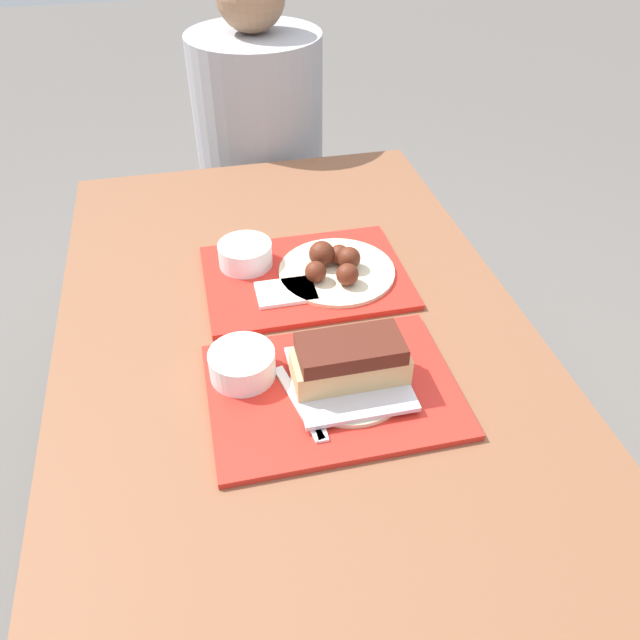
{
  "coord_description": "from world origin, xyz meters",
  "views": [
    {
      "loc": [
        -0.15,
        -0.83,
        1.48
      ],
      "look_at": [
        0.04,
        -0.01,
        0.77
      ],
      "focal_mm": 35.0,
      "sensor_mm": 36.0,
      "label": 1
    }
  ],
  "objects_px": {
    "bowl_coleslaw_near": "(242,363)",
    "wings_plate_far": "(335,266)",
    "person_seated_across": "(259,125)",
    "tray_far": "(305,277)",
    "brisket_sandwich_plate": "(350,367)",
    "tray_near": "(333,390)",
    "bowl_coleslaw_far": "(245,253)"
  },
  "relations": [
    {
      "from": "bowl_coleslaw_near",
      "to": "wings_plate_far",
      "type": "bearing_deg",
      "value": 48.64
    },
    {
      "from": "wings_plate_far",
      "to": "person_seated_across",
      "type": "height_order",
      "value": "person_seated_across"
    },
    {
      "from": "tray_far",
      "to": "wings_plate_far",
      "type": "relative_size",
      "value": 1.71
    },
    {
      "from": "brisket_sandwich_plate",
      "to": "wings_plate_far",
      "type": "distance_m",
      "value": 0.31
    },
    {
      "from": "bowl_coleslaw_near",
      "to": "brisket_sandwich_plate",
      "type": "xyz_separation_m",
      "value": [
        0.17,
        -0.06,
        0.01
      ]
    },
    {
      "from": "bowl_coleslaw_near",
      "to": "person_seated_across",
      "type": "distance_m",
      "value": 1.03
    },
    {
      "from": "tray_near",
      "to": "wings_plate_far",
      "type": "xyz_separation_m",
      "value": [
        0.08,
        0.31,
        0.02
      ]
    },
    {
      "from": "bowl_coleslaw_far",
      "to": "person_seated_across",
      "type": "height_order",
      "value": "person_seated_across"
    },
    {
      "from": "wings_plate_far",
      "to": "person_seated_across",
      "type": "xyz_separation_m",
      "value": [
        -0.04,
        0.77,
        -0.02
      ]
    },
    {
      "from": "bowl_coleslaw_far",
      "to": "wings_plate_far",
      "type": "height_order",
      "value": "wings_plate_far"
    },
    {
      "from": "brisket_sandwich_plate",
      "to": "bowl_coleslaw_far",
      "type": "bearing_deg",
      "value": 107.55
    },
    {
      "from": "tray_far",
      "to": "person_seated_across",
      "type": "bearing_deg",
      "value": 88.63
    },
    {
      "from": "person_seated_across",
      "to": "tray_near",
      "type": "bearing_deg",
      "value": -92.05
    },
    {
      "from": "tray_far",
      "to": "wings_plate_far",
      "type": "bearing_deg",
      "value": -9.36
    },
    {
      "from": "wings_plate_far",
      "to": "person_seated_across",
      "type": "distance_m",
      "value": 0.77
    },
    {
      "from": "tray_far",
      "to": "bowl_coleslaw_near",
      "type": "xyz_separation_m",
      "value": [
        -0.16,
        -0.26,
        0.03
      ]
    },
    {
      "from": "bowl_coleslaw_far",
      "to": "wings_plate_far",
      "type": "xyz_separation_m",
      "value": [
        0.17,
        -0.07,
        -0.01
      ]
    },
    {
      "from": "tray_far",
      "to": "bowl_coleslaw_far",
      "type": "relative_size",
      "value": 3.67
    },
    {
      "from": "tray_near",
      "to": "bowl_coleslaw_near",
      "type": "distance_m",
      "value": 0.15
    },
    {
      "from": "tray_far",
      "to": "bowl_coleslaw_far",
      "type": "bearing_deg",
      "value": 150.49
    },
    {
      "from": "tray_far",
      "to": "bowl_coleslaw_near",
      "type": "height_order",
      "value": "bowl_coleslaw_near"
    },
    {
      "from": "tray_far",
      "to": "person_seated_across",
      "type": "height_order",
      "value": "person_seated_across"
    },
    {
      "from": "wings_plate_far",
      "to": "bowl_coleslaw_far",
      "type": "bearing_deg",
      "value": 156.89
    },
    {
      "from": "brisket_sandwich_plate",
      "to": "wings_plate_far",
      "type": "height_order",
      "value": "brisket_sandwich_plate"
    },
    {
      "from": "bowl_coleslaw_far",
      "to": "wings_plate_far",
      "type": "bearing_deg",
      "value": -23.11
    },
    {
      "from": "tray_far",
      "to": "brisket_sandwich_plate",
      "type": "distance_m",
      "value": 0.32
    },
    {
      "from": "brisket_sandwich_plate",
      "to": "bowl_coleslaw_far",
      "type": "distance_m",
      "value": 0.39
    },
    {
      "from": "bowl_coleslaw_near",
      "to": "tray_far",
      "type": "bearing_deg",
      "value": 58.35
    },
    {
      "from": "bowl_coleslaw_near",
      "to": "person_seated_across",
      "type": "bearing_deg",
      "value": 80.19
    },
    {
      "from": "wings_plate_far",
      "to": "person_seated_across",
      "type": "bearing_deg",
      "value": 93.02
    },
    {
      "from": "tray_far",
      "to": "bowl_coleslaw_far",
      "type": "distance_m",
      "value": 0.13
    },
    {
      "from": "bowl_coleslaw_near",
      "to": "bowl_coleslaw_far",
      "type": "distance_m",
      "value": 0.32
    }
  ]
}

